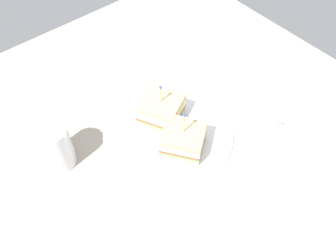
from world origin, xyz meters
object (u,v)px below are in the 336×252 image
(sandwich_half_back, at_px, (161,109))
(drink_glass, at_px, (55,148))
(sandwich_half_front, at_px, (185,137))
(fork, at_px, (277,133))
(plate, at_px, (168,133))
(knife, at_px, (297,141))

(sandwich_half_back, relative_size, drink_glass, 1.09)
(sandwich_half_front, distance_m, sandwich_half_back, 0.09)
(sandwich_half_back, height_order, fork, sandwich_half_back)
(plate, height_order, fork, plate)
(sandwich_half_back, distance_m, drink_glass, 0.24)
(plate, relative_size, drink_glass, 2.73)
(sandwich_half_front, height_order, drink_glass, sandwich_half_front)
(plate, height_order, sandwich_half_back, sandwich_half_back)
(fork, bearing_deg, sandwich_half_back, -49.12)
(sandwich_half_back, xyz_separation_m, knife, (-0.19, 0.24, -0.03))
(drink_glass, height_order, fork, drink_glass)
(sandwich_half_front, xyz_separation_m, drink_glass, (0.22, -0.14, 0.01))
(plate, xyz_separation_m, sandwich_half_front, (-0.00, 0.05, 0.03))
(sandwich_half_front, xyz_separation_m, knife, (-0.20, 0.15, -0.03))
(plate, height_order, sandwich_half_front, sandwich_half_front)
(plate, relative_size, fork, 2.41)
(drink_glass, bearing_deg, fork, 148.91)
(sandwich_half_back, height_order, knife, sandwich_half_back)
(plate, relative_size, sandwich_half_front, 2.49)
(plate, relative_size, sandwich_half_back, 2.51)
(sandwich_half_back, distance_m, fork, 0.26)
(plate, xyz_separation_m, knife, (-0.20, 0.19, -0.00))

